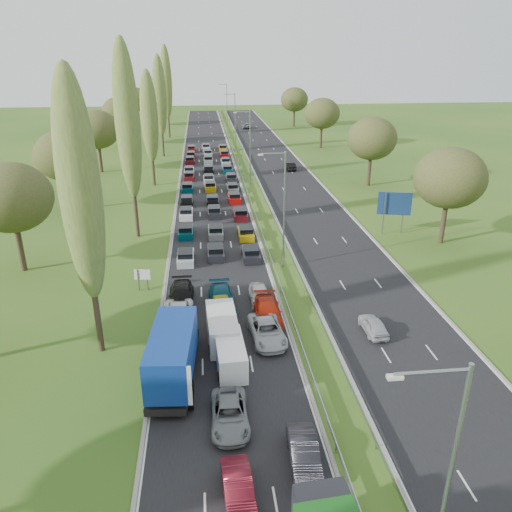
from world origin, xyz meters
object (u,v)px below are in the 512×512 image
blue_lorry (173,351)px  direction_sign (394,206)px  white_van_front (230,353)px  near_car_3 (181,295)px  near_car_2 (179,315)px  info_sign (142,277)px  white_van_rear (222,326)px

blue_lorry → direction_sign: 36.75m
white_van_front → near_car_3: bearing=108.1°
near_car_2 → near_car_3: (0.13, 3.50, 0.05)m
near_car_3 → info_sign: 4.84m
direction_sign → white_van_front: bearing=-129.9°
white_van_front → white_van_rear: white_van_rear is taller
blue_lorry → white_van_front: (3.87, 1.05, -1.07)m
near_car_3 → white_van_front: white_van_front is taller
blue_lorry → direction_sign: direction_sign is taller
white_van_front → info_sign: (-7.38, 12.92, 0.35)m
near_car_2 → white_van_rear: white_van_rear is taller
near_car_2 → near_car_3: size_ratio=0.98×
near_car_3 → direction_sign: (25.14, 15.78, 2.77)m
info_sign → near_car_2: bearing=-61.9°
white_van_rear → info_sign: size_ratio=2.67×
white_van_rear → info_sign: 11.74m
near_car_3 → white_van_rear: white_van_rear is taller
white_van_front → info_sign: bearing=117.1°
near_car_3 → blue_lorry: (-0.14, -10.86, 1.30)m
near_car_2 → direction_sign: size_ratio=1.01×
white_van_rear → direction_sign: bearing=43.2°
info_sign → white_van_rear: bearing=-53.6°
blue_lorry → info_sign: blue_lorry is taller
blue_lorry → direction_sign: size_ratio=1.85×
near_car_2 → direction_sign: bearing=36.9°
blue_lorry → white_van_rear: blue_lorry is taller
near_car_2 → white_van_front: size_ratio=1.06×
near_car_2 → white_van_rear: 4.47m
near_car_3 → direction_sign: direction_sign is taller
near_car_3 → info_sign: size_ratio=2.56×
white_van_rear → blue_lorry: bearing=-129.5°
near_car_2 → info_sign: info_sign is taller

